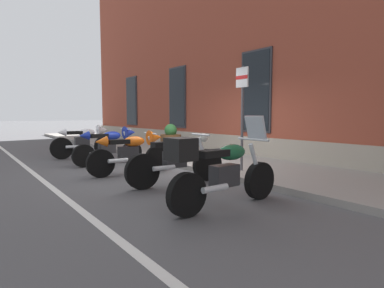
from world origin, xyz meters
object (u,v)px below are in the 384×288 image
at_px(motorcycle_white_sport, 86,140).
at_px(parking_sign, 242,103).
at_px(barrel_planter, 171,142).
at_px(motorcycle_blue_sport, 111,144).
at_px(motorcycle_green_touring, 221,170).
at_px(motorcycle_orange_sport, 133,150).
at_px(motorcycle_grey_naked, 178,160).

relative_size(motorcycle_white_sport, parking_sign, 0.87).
bearing_deg(barrel_planter, motorcycle_white_sport, -127.13).
xyz_separation_m(motorcycle_white_sport, motorcycle_blue_sport, (1.86, 0.12, 0.00)).
xyz_separation_m(motorcycle_white_sport, parking_sign, (5.16, 1.90, 1.07)).
bearing_deg(motorcycle_white_sport, motorcycle_green_touring, -1.63).
bearing_deg(motorcycle_orange_sport, motorcycle_green_touring, -3.18).
height_order(motorcycle_blue_sport, motorcycle_grey_naked, motorcycle_blue_sport).
bearing_deg(motorcycle_grey_naked, parking_sign, 88.73).
xyz_separation_m(motorcycle_white_sport, barrel_planter, (1.66, 2.19, -0.06)).
distance_m(motorcycle_blue_sport, barrel_planter, 2.08).
relative_size(motorcycle_white_sport, motorcycle_blue_sport, 1.01).
relative_size(motorcycle_blue_sport, motorcycle_grey_naked, 0.94).
height_order(motorcycle_orange_sport, barrel_planter, barrel_planter).
bearing_deg(motorcycle_orange_sport, motorcycle_grey_naked, 7.10).
bearing_deg(parking_sign, motorcycle_blue_sport, -151.60).
xyz_separation_m(motorcycle_orange_sport, parking_sign, (1.63, 1.91, 1.09)).
distance_m(motorcycle_blue_sport, motorcycle_green_touring, 5.02).
bearing_deg(motorcycle_white_sport, parking_sign, 20.20).
bearing_deg(motorcycle_blue_sport, motorcycle_grey_naked, 1.25).
bearing_deg(motorcycle_blue_sport, motorcycle_green_touring, -3.57).
relative_size(motorcycle_orange_sport, motorcycle_green_touring, 0.96).
distance_m(motorcycle_green_touring, parking_sign, 2.91).
xyz_separation_m(motorcycle_green_touring, barrel_planter, (-5.22, 2.39, -0.06)).
height_order(motorcycle_white_sport, motorcycle_orange_sport, motorcycle_white_sport).
distance_m(motorcycle_green_touring, barrel_planter, 5.74).
bearing_deg(motorcycle_green_touring, motorcycle_grey_naked, 167.64).
distance_m(motorcycle_grey_naked, motorcycle_green_touring, 1.79).
relative_size(motorcycle_blue_sport, parking_sign, 0.86).
height_order(motorcycle_white_sport, motorcycle_blue_sport, same).
distance_m(motorcycle_blue_sport, motorcycle_grey_naked, 3.26).
relative_size(motorcycle_white_sport, barrel_planter, 2.10).
distance_m(motorcycle_grey_naked, barrel_planter, 4.00).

